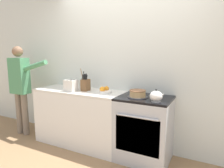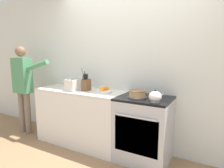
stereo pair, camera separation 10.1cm
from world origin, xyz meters
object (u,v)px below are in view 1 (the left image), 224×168
stove_range (144,129)px  fruit_bowl (105,91)px  tea_kettle (156,96)px  layer_cake (138,94)px  toaster (71,85)px  person_baker (20,83)px  utensil_crock (82,84)px  knife_block (85,85)px

stove_range → fruit_bowl: bearing=-178.3°
tea_kettle → layer_cake: bearing=157.3°
layer_cake → toaster: (-1.08, -0.08, 0.04)m
tea_kettle → person_baker: (-2.48, -0.01, -0.01)m
stove_range → toaster: 1.29m
stove_range → fruit_bowl: 0.79m
tea_kettle → stove_range: bearing=140.3°
tea_kettle → utensil_crock: (-1.32, 0.28, 0.01)m
knife_block → utensil_crock: (-0.14, 0.10, -0.02)m
layer_cake → utensil_crock: size_ratio=0.79×
toaster → person_baker: (-1.12, -0.05, -0.03)m
stove_range → knife_block: 1.13m
stove_range → toaster: toaster is taller
layer_cake → fruit_bowl: size_ratio=1.43×
layer_cake → knife_block: size_ratio=1.01×
utensil_crock → person_baker: (-1.16, -0.28, -0.02)m
fruit_bowl → knife_block: bearing=176.1°
fruit_bowl → person_baker: bearing=-174.7°
tea_kettle → knife_block: bearing=171.6°
stove_range → person_baker: person_baker is taller
stove_range → person_baker: size_ratio=0.56×
knife_block → fruit_bowl: bearing=-3.9°
layer_cake → knife_block: 0.90m
stove_range → utensil_crock: utensil_crock is taller
layer_cake → toaster: 1.08m
tea_kettle → person_baker: 2.48m
knife_block → toaster: 0.23m
knife_block → layer_cake: bearing=-3.4°
utensil_crock → toaster: bearing=-100.3°
layer_cake → fruit_bowl: fruit_bowl is taller
knife_block → utensil_crock: bearing=143.2°
knife_block → stove_range: bearing=-0.4°
knife_block → toaster: bearing=-144.0°
stove_range → utensil_crock: (-1.12, 0.11, 0.53)m
tea_kettle → utensil_crock: utensil_crock is taller
layer_cake → fruit_bowl: 0.53m
stove_range → layer_cake: size_ratio=3.30×
utensil_crock → person_baker: 1.20m
utensil_crock → person_baker: bearing=-166.3°
person_baker → tea_kettle: bearing=-10.0°
tea_kettle → utensil_crock: size_ratio=0.57×
fruit_bowl → toaster: toaster is taller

